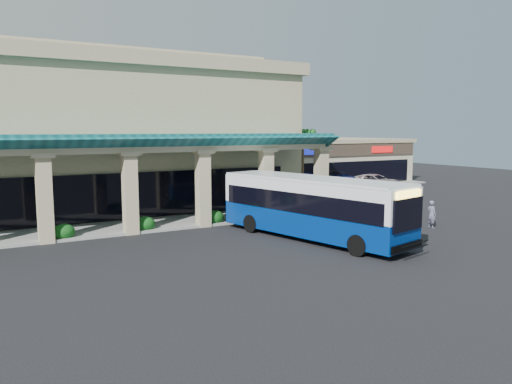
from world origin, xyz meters
TOP-DOWN VIEW (x-y plane):
  - ground at (0.00, 0.00)m, footprint 110.00×110.00m
  - main_building at (-8.00, 16.00)m, footprint 30.80×14.80m
  - arcade at (-8.00, 6.80)m, footprint 30.00×6.20m
  - strip_mall at (18.00, 24.00)m, footprint 22.50×12.50m
  - palm_0 at (8.50, 11.00)m, footprint 2.40×2.40m
  - palm_1 at (9.50, 14.00)m, footprint 2.40×2.40m
  - broadleaf_tree at (7.50, 19.00)m, footprint 2.60×2.60m
  - transit_bus at (0.65, -1.00)m, footprint 5.36×12.38m
  - pedestrian at (8.83, -2.10)m, footprint 0.42×0.62m
  - car_silver at (11.31, 14.15)m, footprint 1.76×4.20m
  - car_red at (16.59, 14.56)m, footprint 3.57×5.35m
  - car_gray at (19.92, 14.49)m, footprint 4.14×5.93m

SIDE VIEW (x-z plane):
  - ground at x=0.00m, z-range 0.00..0.00m
  - car_silver at x=11.31m, z-range 0.00..1.42m
  - car_red at x=16.59m, z-range 0.00..1.44m
  - car_gray at x=19.92m, z-range 0.00..1.50m
  - pedestrian at x=8.83m, z-range 0.00..1.67m
  - transit_bus at x=0.65m, z-range 0.00..3.37m
  - broadleaf_tree at x=7.50m, z-range 0.00..4.81m
  - strip_mall at x=18.00m, z-range 0.00..4.90m
  - arcade at x=-8.00m, z-range 0.00..5.70m
  - palm_1 at x=9.50m, z-range 0.00..5.80m
  - palm_0 at x=8.50m, z-range 0.00..6.60m
  - main_building at x=-8.00m, z-range 0.00..11.35m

